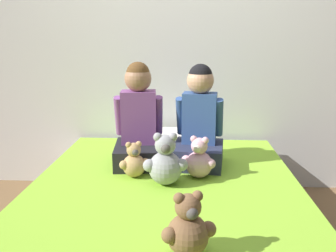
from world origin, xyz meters
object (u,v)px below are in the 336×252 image
bed (165,222)px  teddy_bear_between_children (165,163)px  teddy_bear_held_by_right_child (199,160)px  child_on_left (139,123)px  pillow_at_headboard (171,138)px  teddy_bear_at_foot_of_bed (188,229)px  child_on_right (199,124)px  teddy_bear_held_by_left_child (134,162)px

bed → teddy_bear_between_children: size_ratio=6.48×
bed → teddy_bear_held_by_right_child: 0.42m
teddy_bear_between_children → child_on_left: bearing=112.6°
pillow_at_headboard → teddy_bear_between_children: bearing=-90.0°
teddy_bear_held_by_right_child → teddy_bear_at_foot_of_bed: size_ratio=0.98×
child_on_left → child_on_right: child_on_left is taller
teddy_bear_held_by_right_child → child_on_right: bearing=109.2°
teddy_bear_held_by_right_child → teddy_bear_at_foot_of_bed: teddy_bear_at_foot_of_bed is taller
pillow_at_headboard → teddy_bear_held_by_right_child: bearing=-73.2°
child_on_right → teddy_bear_at_foot_of_bed: (-0.07, -1.05, -0.16)m
teddy_bear_held_by_right_child → pillow_at_headboard: size_ratio=0.56×
child_on_right → pillow_at_headboard: 0.51m
child_on_left → teddy_bear_between_children: child_on_left is taller
child_on_left → pillow_at_headboard: (0.20, 0.41, -0.22)m
bed → pillow_at_headboard: 0.87m
bed → child_on_left: bearing=115.7°
child_on_right → teddy_bear_between_children: child_on_right is taller
child_on_right → teddy_bear_at_foot_of_bed: bearing=-86.9°
teddy_bear_at_foot_of_bed → pillow_at_headboard: teddy_bear_at_foot_of_bed is taller
teddy_bear_between_children → bed: bearing=-96.9°
teddy_bear_held_by_left_child → bed: bearing=-59.3°
teddy_bear_held_by_left_child → teddy_bear_held_by_right_child: (0.40, 0.02, 0.01)m
teddy_bear_at_foot_of_bed → pillow_at_headboard: 1.47m
bed → teddy_bear_at_foot_of_bed: size_ratio=7.57×
bed → child_on_right: bearing=64.0°
child_on_right → teddy_bear_held_by_left_child: bearing=-140.0°
teddy_bear_held_by_left_child → teddy_bear_between_children: bearing=-48.4°
bed → child_on_right: size_ratio=3.00×
child_on_right → teddy_bear_held_by_right_child: 0.30m
child_on_right → teddy_bear_held_by_left_child: (-0.40, -0.26, -0.18)m
teddy_bear_between_children → teddy_bear_at_foot_of_bed: 0.70m
teddy_bear_at_foot_of_bed → bed: bearing=82.7°
child_on_left → child_on_right: 0.40m
child_on_right → teddy_bear_held_by_right_child: bearing=-84.1°
child_on_left → teddy_bear_held_by_left_child: (0.00, -0.27, -0.18)m
child_on_left → pillow_at_headboard: bearing=58.0°
bed → teddy_bear_held_by_left_child: (-0.20, 0.15, 0.32)m
bed → teddy_bear_held_by_left_child: size_ratio=8.95×
bed → pillow_at_headboard: (0.00, 0.83, 0.28)m
child_on_left → child_on_right: (0.40, -0.00, -0.00)m
teddy_bear_between_children → teddy_bear_held_by_left_child: bearing=146.8°
teddy_bear_held_by_right_child → teddy_bear_at_foot_of_bed: bearing=-74.4°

